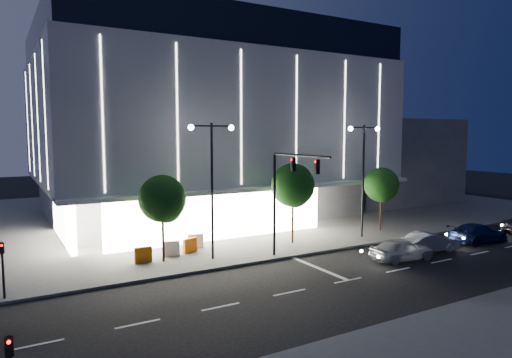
{
  "coord_description": "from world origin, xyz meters",
  "views": [
    {
      "loc": [
        -15.08,
        -20.75,
        8.26
      ],
      "look_at": [
        1.49,
        8.12,
        5.0
      ],
      "focal_mm": 32.0,
      "sensor_mm": 36.0,
      "label": 1
    }
  ],
  "objects": [
    {
      "name": "ground",
      "position": [
        0.0,
        0.0,
        0.0
      ],
      "size": [
        160.0,
        160.0,
        0.0
      ],
      "primitive_type": "plane",
      "color": "black",
      "rests_on": "ground"
    },
    {
      "name": "sidewalk_museum",
      "position": [
        5.0,
        24.0,
        0.07
      ],
      "size": [
        70.0,
        40.0,
        0.15
      ],
      "primitive_type": "cube",
      "color": "#474747",
      "rests_on": "ground"
    },
    {
      "name": "museum",
      "position": [
        2.98,
        22.31,
        9.27
      ],
      "size": [
        30.0,
        25.8,
        18.0
      ],
      "color": "#4C4C51",
      "rests_on": "ground"
    },
    {
      "name": "annex_building",
      "position": [
        26.0,
        24.0,
        5.0
      ],
      "size": [
        16.0,
        20.0,
        10.0
      ],
      "primitive_type": "cube",
      "color": "#4C4C51",
      "rests_on": "ground"
    },
    {
      "name": "traffic_mast",
      "position": [
        1.0,
        3.34,
        5.03
      ],
      "size": [
        0.33,
        5.89,
        7.07
      ],
      "color": "black",
      "rests_on": "ground"
    },
    {
      "name": "street_lamp_west",
      "position": [
        -3.0,
        6.0,
        5.96
      ],
      "size": [
        3.16,
        0.36,
        9.0
      ],
      "color": "black",
      "rests_on": "ground"
    },
    {
      "name": "street_lamp_east",
      "position": [
        10.0,
        6.0,
        5.96
      ],
      "size": [
        3.16,
        0.36,
        9.0
      ],
      "color": "black",
      "rests_on": "ground"
    },
    {
      "name": "ped_signal_far",
      "position": [
        -15.0,
        4.5,
        1.89
      ],
      "size": [
        0.22,
        0.24,
        3.0
      ],
      "color": "black",
      "rests_on": "ground"
    },
    {
      "name": "tree_left",
      "position": [
        -5.97,
        7.02,
        4.03
      ],
      "size": [
        3.02,
        3.02,
        5.72
      ],
      "color": "black",
      "rests_on": "ground"
    },
    {
      "name": "tree_mid",
      "position": [
        4.03,
        7.02,
        4.33
      ],
      "size": [
        3.25,
        3.25,
        6.15
      ],
      "color": "black",
      "rests_on": "ground"
    },
    {
      "name": "tree_right",
      "position": [
        13.03,
        7.02,
        3.88
      ],
      "size": [
        2.91,
        2.91,
        5.51
      ],
      "color": "black",
      "rests_on": "ground"
    },
    {
      "name": "car_lead",
      "position": [
        7.85,
        -0.07,
        0.75
      ],
      "size": [
        4.54,
        2.24,
        1.49
      ],
      "primitive_type": "imported",
      "rotation": [
        0.0,
        0.0,
        1.46
      ],
      "color": "#ABADB3",
      "rests_on": "ground"
    },
    {
      "name": "car_second",
      "position": [
        11.26,
        0.51,
        0.7
      ],
      "size": [
        4.4,
        2.01,
        1.4
      ],
      "primitive_type": "imported",
      "rotation": [
        0.0,
        0.0,
        1.44
      ],
      "color": "#B3B5BB",
      "rests_on": "ground"
    },
    {
      "name": "car_third",
      "position": [
        16.83,
        0.57,
        0.72
      ],
      "size": [
        5.12,
        2.37,
        1.45
      ],
      "primitive_type": "imported",
      "rotation": [
        0.0,
        0.0,
        1.5
      ],
      "color": "#151F50",
      "rests_on": "ground"
    },
    {
      "name": "barrier_a",
      "position": [
        -7.21,
        7.37,
        0.65
      ],
      "size": [
        1.11,
        0.28,
        1.0
      ],
      "primitive_type": "cube",
      "rotation": [
        0.0,
        0.0,
        -0.03
      ],
      "color": "#D4600B",
      "rests_on": "sidewalk_museum"
    },
    {
      "name": "barrier_b",
      "position": [
        -5.11,
        8.03,
        0.65
      ],
      "size": [
        1.13,
        0.51,
        1.0
      ],
      "primitive_type": "cube",
      "rotation": [
        0.0,
        0.0,
        -0.24
      ],
      "color": "silver",
      "rests_on": "sidewalk_museum"
    },
    {
      "name": "barrier_c",
      "position": [
        -3.72,
        8.18,
        0.65
      ],
      "size": [
        1.12,
        0.6,
        1.0
      ],
      "primitive_type": "cube",
      "rotation": [
        0.0,
        0.0,
        0.33
      ],
      "color": "orange",
      "rests_on": "sidewalk_museum"
    },
    {
      "name": "barrier_d",
      "position": [
        -2.88,
        9.21,
        0.65
      ],
      "size": [
        1.13,
        0.44,
        1.0
      ],
      "primitive_type": "cube",
      "rotation": [
        0.0,
        0.0,
        -0.18
      ],
      "color": "silver",
      "rests_on": "sidewalk_museum"
    }
  ]
}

